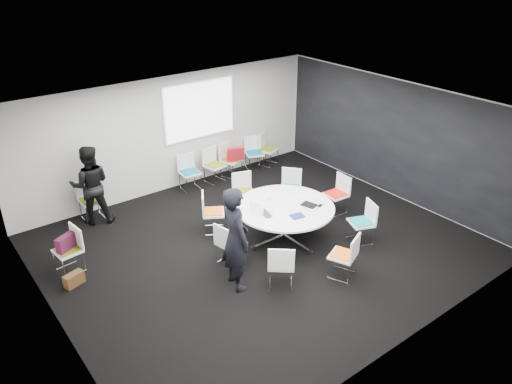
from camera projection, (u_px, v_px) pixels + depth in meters
room_shell at (264, 182)px, 9.58m from camera, size 8.08×7.08×2.88m
conference_table at (285, 215)px, 10.22m from camera, size 2.02×2.02×0.73m
projection_screen at (200, 110)px, 12.22m from camera, size 1.90×0.03×1.35m
chair_ring_a at (336, 201)px, 11.30m from camera, size 0.48×0.49×0.88m
chair_ring_b at (290, 195)px, 11.57m from camera, size 0.64×0.64×0.88m
chair_ring_c at (245, 199)px, 11.38m from camera, size 0.57×0.56×0.88m
chair_ring_d at (213, 219)px, 10.55m from camera, size 0.62×0.63×0.88m
chair_ring_e at (231, 251)px, 9.47m from camera, size 0.53×0.54×0.88m
chair_ring_f at (281, 272)px, 8.86m from camera, size 0.64×0.64×0.88m
chair_ring_g at (343, 263)px, 9.11m from camera, size 0.60×0.60×0.88m
chair_ring_h at (361, 230)px, 10.18m from camera, size 0.58×0.59×0.88m
chair_back_a at (190, 179)px, 12.38m from camera, size 0.49×0.48×0.88m
chair_back_b at (215, 172)px, 12.76m from camera, size 0.53×0.52×0.88m
chair_back_c at (231, 166)px, 13.08m from camera, size 0.58×0.57×0.88m
chair_back_d at (254, 159)px, 13.50m from camera, size 0.59×0.58×0.88m
chair_back_e at (267, 155)px, 13.75m from camera, size 0.59×0.58×0.88m
chair_spare_left at (70, 258)px, 9.26m from camera, size 0.50×0.51×0.88m
chair_person_back at (92, 207)px, 11.05m from camera, size 0.47×0.45×0.88m
person_main at (235, 239)px, 8.57m from camera, size 0.56×0.77×1.94m
person_back at (90, 185)px, 10.66m from camera, size 1.05×0.95×1.77m
laptop at (268, 213)px, 9.84m from camera, size 0.29×0.38×0.03m
laptop_lid at (256, 208)px, 9.79m from camera, size 0.13×0.28×0.22m
notebook_black at (309, 205)px, 10.16m from camera, size 0.30×0.35×0.02m
tablet_folio at (297, 216)px, 9.74m from camera, size 0.29×0.24×0.03m
papers_right at (299, 197)px, 10.49m from camera, size 0.34×0.26×0.00m
papers_front at (316, 197)px, 10.47m from camera, size 0.36×0.32×0.00m
cup at (269, 198)px, 10.33m from camera, size 0.08×0.08×0.09m
phone at (320, 206)px, 10.14m from camera, size 0.16×0.12×0.01m
maroon_bag at (66, 243)px, 9.10m from camera, size 0.42×0.31×0.28m
brown_bag at (74, 279)px, 8.93m from camera, size 0.39×0.26×0.24m
red_jacket at (236, 154)px, 12.73m from camera, size 0.47×0.32×0.36m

